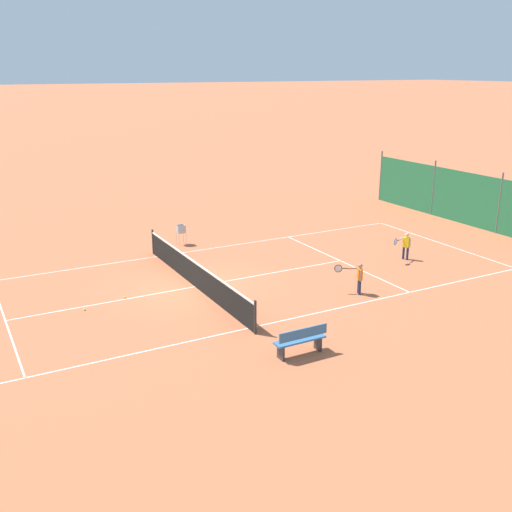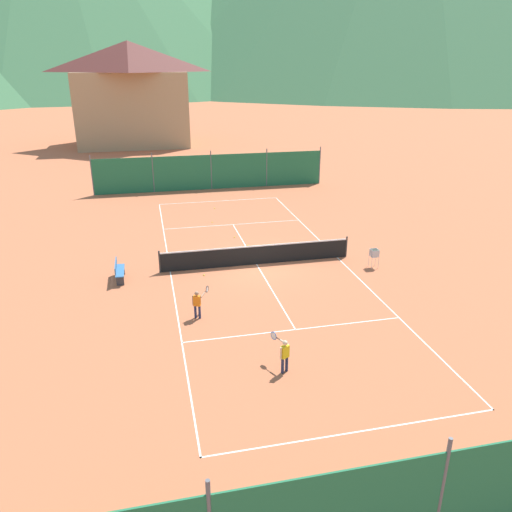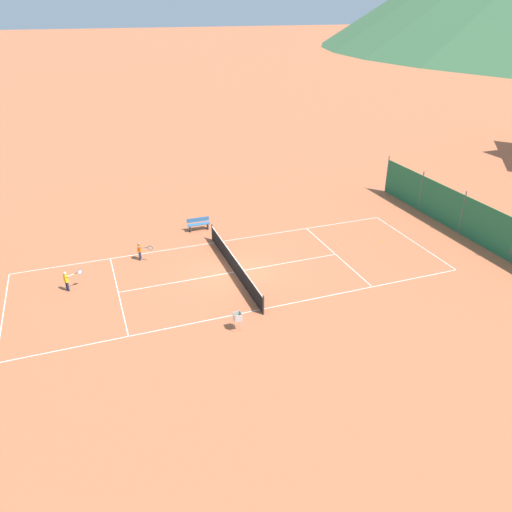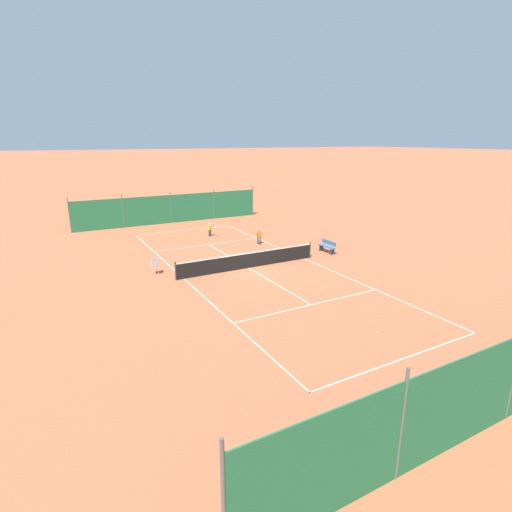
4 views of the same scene
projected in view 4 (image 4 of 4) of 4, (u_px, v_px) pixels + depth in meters
ground_plane at (249, 268)px, 24.25m from camera, size 600.00×600.00×0.00m
court_line_markings at (249, 268)px, 24.25m from camera, size 8.25×23.85×0.01m
tennis_net at (249, 260)px, 24.11m from camera, size 9.18×0.08×1.06m
windscreen_fence_near at (171, 209)px, 36.93m from camera, size 17.28×0.08×2.90m
player_far_baseline at (210, 228)px, 31.99m from camera, size 0.42×0.99×1.13m
player_near_baseline at (259, 236)px, 29.55m from camera, size 0.71×0.84×1.11m
tennis_ball_by_net_right at (278, 258)px, 26.13m from camera, size 0.07×0.07×0.07m
tennis_ball_mid_court at (269, 280)px, 22.03m from camera, size 0.07×0.07×0.07m
tennis_ball_far_corner at (340, 304)px, 18.84m from camera, size 0.07×0.07×0.07m
tennis_ball_service_box at (290, 287)px, 21.00m from camera, size 0.07×0.07×0.07m
tennis_ball_by_net_left at (377, 333)px, 16.04m from camera, size 0.07×0.07×0.07m
ball_hopper at (155, 263)px, 22.94m from camera, size 0.36×0.36×0.89m
courtside_bench at (327, 246)px, 27.41m from camera, size 0.36×1.50×0.84m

